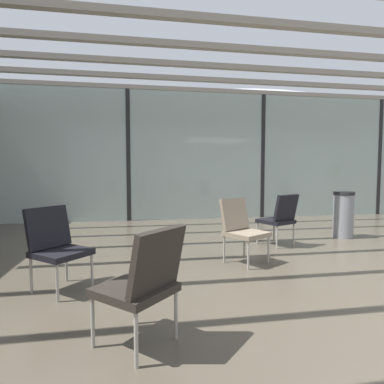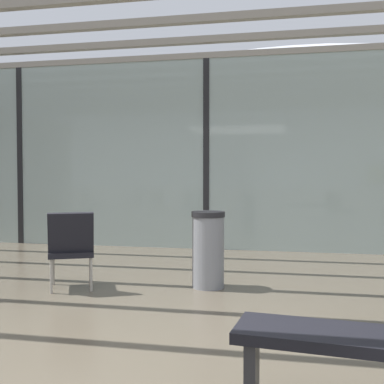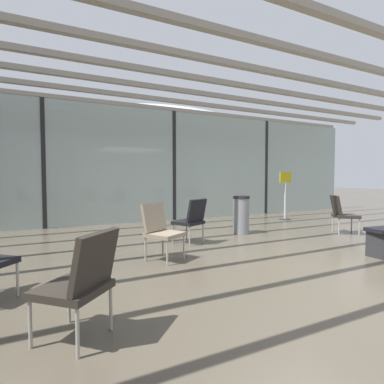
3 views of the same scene
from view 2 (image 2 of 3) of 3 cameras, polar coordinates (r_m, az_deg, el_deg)
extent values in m
plane|color=#4C4438|center=(3.35, -14.75, -20.33)|extent=(60.00, 60.00, 0.00)
cube|color=#A3B7B2|center=(8.09, 1.78, 4.56)|extent=(14.00, 0.08, 3.24)
cube|color=black|center=(9.35, -19.91, 4.11)|extent=(0.10, 0.12, 3.24)
cube|color=black|center=(8.09, 1.78, 4.56)|extent=(0.10, 0.12, 3.24)
cube|color=gray|center=(6.56, -1.21, 20.02)|extent=(13.72, 0.12, 0.10)
cube|color=gray|center=(7.44, 0.49, 17.84)|extent=(13.72, 0.12, 0.10)
cube|color=gray|center=(8.34, 1.79, 16.11)|extent=(13.72, 0.12, 0.10)
ellipsoid|color=silver|center=(12.18, 13.44, 6.49)|extent=(12.99, 4.43, 4.43)
sphere|color=gray|center=(13.41, -13.18, 6.08)|extent=(2.44, 2.44, 2.44)
sphere|color=black|center=(10.67, -5.98, 8.96)|extent=(0.28, 0.28, 0.28)
sphere|color=black|center=(10.44, -1.20, 9.12)|extent=(0.28, 0.28, 0.28)
sphere|color=black|center=(10.28, 3.76, 9.23)|extent=(0.28, 0.28, 0.28)
sphere|color=black|center=(10.19, 8.84, 9.27)|extent=(0.28, 0.28, 0.28)
cube|color=black|center=(5.51, -14.34, -7.09)|extent=(0.64, 0.64, 0.06)
cube|color=black|center=(5.26, -14.41, -4.77)|extent=(0.49, 0.33, 0.44)
cylinder|color=gray|center=(5.75, -12.17, -8.85)|extent=(0.03, 0.03, 0.37)
cylinder|color=gray|center=(5.76, -16.40, -8.88)|extent=(0.03, 0.03, 0.37)
cylinder|color=gray|center=(5.34, -12.07, -9.71)|extent=(0.03, 0.03, 0.37)
cylinder|color=gray|center=(5.35, -16.64, -9.73)|extent=(0.03, 0.03, 0.37)
cube|color=#262628|center=(2.77, 7.25, -20.64)|extent=(0.06, 0.36, 0.41)
cylinder|color=slate|center=(5.37, 1.96, -7.27)|extent=(0.36, 0.36, 0.80)
cylinder|color=black|center=(5.31, 1.96, -2.69)|extent=(0.38, 0.38, 0.06)
camera|label=1|loc=(4.69, -79.89, 0.17)|focal=29.85mm
camera|label=3|loc=(4.90, -82.35, 0.34)|focal=28.03mm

